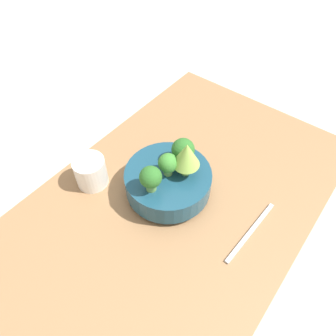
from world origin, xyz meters
TOP-DOWN VIEW (x-y plane):
  - ground_plane at (0.00, 0.00)m, footprint 6.00×6.00m
  - table at (0.00, 0.00)m, footprint 0.97×0.61m
  - bowl at (0.01, 0.03)m, footprint 0.21×0.21m
  - broccoli_floret_left at (-0.05, 0.03)m, footprint 0.05×0.05m
  - broccoli_floret_center at (0.01, 0.03)m, footprint 0.05×0.05m
  - romanesco_piece_near at (0.04, -0.00)m, footprint 0.06×0.06m
  - broccoli_floret_right at (0.07, 0.03)m, footprint 0.06×0.06m
  - cup at (-0.08, 0.21)m, footprint 0.08×0.08m
  - fork at (0.04, -0.19)m, footprint 0.20×0.02m

SIDE VIEW (x-z plane):
  - ground_plane at x=0.00m, z-range 0.00..0.00m
  - table at x=0.00m, z-range 0.00..0.04m
  - fork at x=0.04m, z-range 0.04..0.05m
  - cup at x=-0.08m, z-range 0.04..0.12m
  - bowl at x=0.01m, z-range 0.05..0.12m
  - broccoli_floret_center at x=0.01m, z-range 0.12..0.18m
  - broccoli_floret_right at x=0.07m, z-range 0.12..0.19m
  - broccoli_floret_left at x=-0.05m, z-range 0.12..0.19m
  - romanesco_piece_near at x=0.04m, z-range 0.13..0.23m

